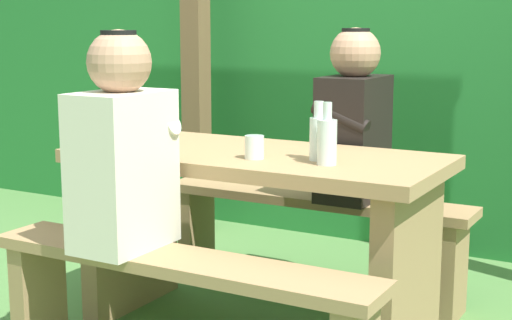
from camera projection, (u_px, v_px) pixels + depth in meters
name	position (u px, v px, depth m)	size (l,w,h in m)	color
hedge_backdrop	(415.00, 31.00, 4.40)	(6.40, 0.86, 2.28)	#23712E
pergola_post_left	(196.00, 58.00, 4.29)	(0.12, 0.12, 1.98)	brown
picnic_table	(256.00, 211.00, 2.94)	(1.40, 0.64, 0.71)	#9E7A51
bench_near	(178.00, 294.00, 2.52)	(1.40, 0.24, 0.45)	#9E7A51
bench_far	(314.00, 223.00, 3.42)	(1.40, 0.24, 0.45)	#9E7A51
person_white_shirt	(123.00, 149.00, 2.55)	(0.25, 0.35, 0.72)	silver
person_black_coat	(353.00, 121.00, 3.25)	(0.25, 0.35, 0.72)	black
drinking_glass	(254.00, 147.00, 2.75)	(0.07, 0.07, 0.08)	silver
bottle_left	(318.00, 136.00, 2.72)	(0.06, 0.06, 0.21)	silver
bottle_right	(327.00, 140.00, 2.63)	(0.07, 0.07, 0.21)	silver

